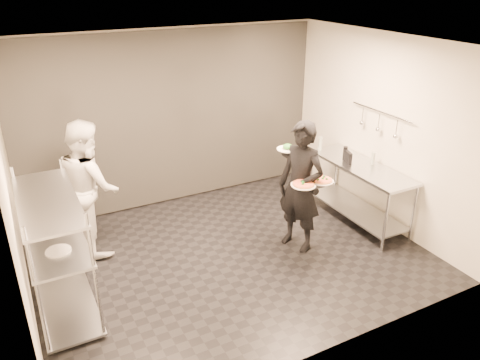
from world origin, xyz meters
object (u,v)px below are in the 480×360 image
pos_monitor (347,157)px  bottle_dark (345,153)px  pass_rack (56,248)px  pizza_plate_far (322,180)px  waiter (301,187)px  bottle_clear (373,158)px  prep_counter (359,183)px  chef (89,187)px  salad_plate (288,148)px  bottle_green (320,144)px  pizza_plate_near (303,184)px

pos_monitor → bottle_dark: (0.03, 0.10, 0.02)m
bottle_dark → pass_rack: bearing=-176.2°
pass_rack → pos_monitor: (4.21, 0.19, 0.24)m
pizza_plate_far → pos_monitor: bearing=33.0°
pass_rack → waiter: bearing=-3.6°
pizza_plate_far → bottle_clear: size_ratio=1.63×
prep_counter → pizza_plate_far: pizza_plate_far is taller
chef → salad_plate: bearing=-119.0°
bottle_dark → pizza_plate_far: bearing=-144.0°
salad_plate → pos_monitor: (1.14, 0.10, -0.38)m
pos_monitor → bottle_clear: bearing=-20.0°
pizza_plate_far → bottle_dark: bearing=36.0°
bottle_dark → prep_counter: bearing=-72.6°
bottle_green → bottle_clear: bearing=-68.1°
prep_counter → pos_monitor: 0.44m
salad_plate → bottle_clear: salad_plate is taller
pizza_plate_far → bottle_green: bearing=54.3°
pizza_plate_near → bottle_green: bottle_green is taller
pos_monitor → bottle_dark: bottle_dark is taller
waiter → pizza_plate_near: waiter is taller
prep_counter → bottle_dark: bottle_dark is taller
pizza_plate_near → pizza_plate_far: 0.29m
pizza_plate_far → bottle_green: 1.49m
waiter → pos_monitor: 1.17m
bottle_green → bottle_dark: (0.08, -0.52, -0.00)m
pos_monitor → bottle_dark: 0.10m
waiter → salad_plate: waiter is taller
waiter → pizza_plate_near: size_ratio=5.63×
bottle_dark → bottle_clear: bearing=-51.3°
pizza_plate_near → salad_plate: size_ratio=1.09×
pizza_plate_near → salad_plate: salad_plate is taller
salad_plate → pass_rack: bearing=-178.4°
pass_rack → pizza_plate_far: size_ratio=5.20×
prep_counter → bottle_green: bottle_green is taller
pizza_plate_near → chef: bearing=147.9°
chef → bottle_dark: chef is taller
bottle_clear → bottle_dark: bottle_dark is taller
pizza_plate_near → pizza_plate_far: pizza_plate_near is taller
chef → bottle_dark: (3.64, -0.82, 0.10)m
waiter → pizza_plate_far: 0.31m
waiter → salad_plate: bearing=167.9°
chef → pizza_plate_far: chef is taller
pizza_plate_far → bottle_dark: size_ratio=1.43×
pos_monitor → bottle_clear: bottle_clear is taller
prep_counter → waiter: bearing=-170.8°
pos_monitor → bottle_green: bearing=112.5°
pizza_plate_near → salad_plate: bearing=82.5°
waiter → bottle_dark: 1.23m
pizza_plate_near → bottle_dark: size_ratio=1.50×
prep_counter → pos_monitor: pos_monitor is taller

